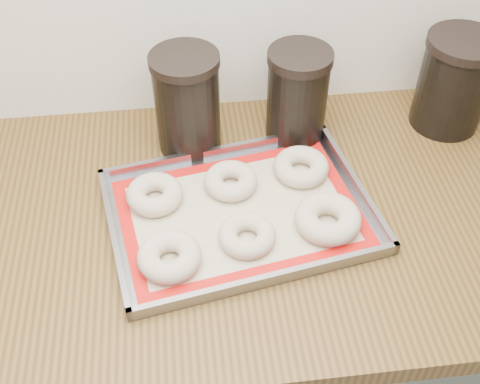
{
  "coord_description": "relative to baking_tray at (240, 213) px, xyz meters",
  "views": [
    {
      "loc": [
        -0.31,
        0.94,
        1.7
      ],
      "look_at": [
        -0.22,
        1.66,
        0.96
      ],
      "focal_mm": 45.0,
      "sensor_mm": 36.0,
      "label": 1
    }
  ],
  "objects": [
    {
      "name": "countertop",
      "position": [
        0.22,
        0.01,
        -0.03
      ],
      "size": [
        3.06,
        0.68,
        0.04
      ],
      "primitive_type": "cube",
      "color": "brown",
      "rests_on": "cabinet"
    },
    {
      "name": "canister_left",
      "position": [
        -0.08,
        0.21,
        0.1
      ],
      "size": [
        0.13,
        0.13,
        0.21
      ],
      "color": "black",
      "rests_on": "countertop"
    },
    {
      "name": "baking_tray",
      "position": [
        0.0,
        0.0,
        0.0
      ],
      "size": [
        0.51,
        0.41,
        0.03
      ],
      "rotation": [
        0.0,
        0.0,
        0.18
      ],
      "color": "gray",
      "rests_on": "countertop"
    },
    {
      "name": "cabinet",
      "position": [
        0.22,
        0.01,
        -0.48
      ],
      "size": [
        3.0,
        0.65,
        0.86
      ],
      "primitive_type": "cube",
      "color": "#596559",
      "rests_on": "floor"
    },
    {
      "name": "canister_right",
      "position": [
        0.46,
        0.22,
        0.09
      ],
      "size": [
        0.15,
        0.15,
        0.2
      ],
      "color": "black",
      "rests_on": "countertop"
    },
    {
      "name": "bagel_back_mid",
      "position": [
        -0.01,
        0.07,
        0.01
      ],
      "size": [
        0.13,
        0.13,
        0.03
      ],
      "primitive_type": "torus",
      "rotation": [
        0.0,
        0.0,
        0.52
      ],
      "color": "beige",
      "rests_on": "baking_mat"
    },
    {
      "name": "canister_mid",
      "position": [
        0.14,
        0.22,
        0.09
      ],
      "size": [
        0.12,
        0.12,
        0.19
      ],
      "color": "black",
      "rests_on": "countertop"
    },
    {
      "name": "bagel_back_left",
      "position": [
        -0.15,
        0.05,
        0.02
      ],
      "size": [
        0.14,
        0.14,
        0.04
      ],
      "primitive_type": "torus",
      "rotation": [
        0.0,
        0.0,
        0.45
      ],
      "color": "beige",
      "rests_on": "baking_mat"
    },
    {
      "name": "bagel_front_left",
      "position": [
        -0.13,
        -0.1,
        0.02
      ],
      "size": [
        0.13,
        0.13,
        0.04
      ],
      "primitive_type": "torus",
      "rotation": [
        0.0,
        0.0,
        0.27
      ],
      "color": "beige",
      "rests_on": "baking_mat"
    },
    {
      "name": "bagel_front_mid",
      "position": [
        0.0,
        -0.07,
        0.01
      ],
      "size": [
        0.11,
        0.11,
        0.03
      ],
      "primitive_type": "torus",
      "rotation": [
        0.0,
        0.0,
        -0.09
      ],
      "color": "beige",
      "rests_on": "baking_mat"
    },
    {
      "name": "bagel_back_right",
      "position": [
        0.13,
        0.09,
        0.02
      ],
      "size": [
        0.14,
        0.14,
        0.03
      ],
      "primitive_type": "torus",
      "rotation": [
        0.0,
        0.0,
        0.45
      ],
      "color": "beige",
      "rests_on": "baking_mat"
    },
    {
      "name": "baking_mat",
      "position": [
        -0.0,
        0.0,
        -0.0
      ],
      "size": [
        0.46,
        0.36,
        0.0
      ],
      "rotation": [
        0.0,
        0.0,
        0.18
      ],
      "color": "#C6B793",
      "rests_on": "baking_tray"
    },
    {
      "name": "bagel_front_right",
      "position": [
        0.15,
        -0.05,
        0.02
      ],
      "size": [
        0.12,
        0.12,
        0.04
      ],
      "primitive_type": "torus",
      "rotation": [
        0.0,
        0.0,
        -0.07
      ],
      "color": "beige",
      "rests_on": "baking_mat"
    }
  ]
}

